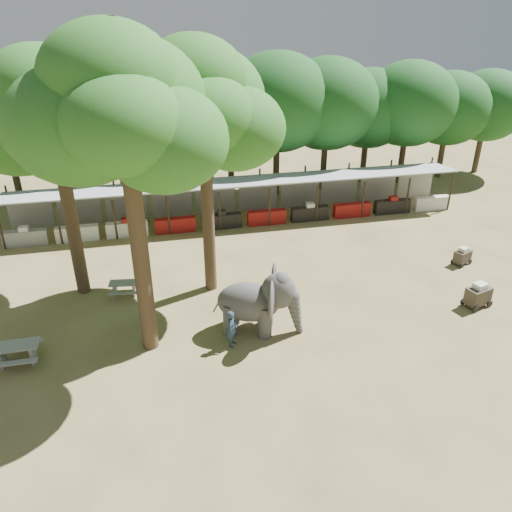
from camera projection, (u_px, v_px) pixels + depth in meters
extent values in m
plane|color=brown|center=(308.00, 356.00, 19.54)|extent=(100.00, 100.00, 0.00)
cube|color=#9DA1A4|center=(241.00, 182.00, 30.55)|extent=(28.00, 2.99, 0.39)
cylinder|color=#2D2319|center=(22.00, 228.00, 27.58)|extent=(0.12, 0.12, 2.40)
cylinder|color=#2D2319|center=(30.00, 207.00, 29.83)|extent=(0.12, 0.12, 2.80)
cube|color=gray|center=(26.00, 238.00, 28.14)|extent=(2.38, 0.50, 0.90)
cube|color=gray|center=(31.00, 213.00, 29.97)|extent=(2.52, 0.12, 2.00)
cylinder|color=#2D2319|center=(75.00, 223.00, 28.11)|extent=(0.12, 0.12, 2.40)
cylinder|color=#2D2319|center=(79.00, 203.00, 30.36)|extent=(0.12, 0.12, 2.80)
cube|color=silver|center=(77.00, 234.00, 28.67)|extent=(2.38, 0.50, 0.90)
cube|color=gray|center=(80.00, 209.00, 30.50)|extent=(2.52, 0.12, 2.00)
cylinder|color=#2D2319|center=(126.00, 219.00, 28.64)|extent=(0.12, 0.12, 2.40)
cylinder|color=#2D2319|center=(126.00, 199.00, 30.90)|extent=(0.12, 0.12, 2.80)
cube|color=silver|center=(127.00, 229.00, 29.21)|extent=(2.38, 0.50, 0.90)
cube|color=gray|center=(127.00, 206.00, 31.04)|extent=(2.52, 0.12, 2.00)
cylinder|color=#2D2319|center=(175.00, 215.00, 29.18)|extent=(0.12, 0.12, 2.40)
cylinder|color=#2D2319|center=(171.00, 196.00, 31.43)|extent=(0.12, 0.12, 2.80)
cube|color=maroon|center=(175.00, 225.00, 29.74)|extent=(2.38, 0.50, 0.90)
cube|color=gray|center=(172.00, 202.00, 31.57)|extent=(2.52, 0.12, 2.00)
cylinder|color=#2D2319|center=(222.00, 211.00, 29.71)|extent=(0.12, 0.12, 2.40)
cylinder|color=#2D2319|center=(215.00, 193.00, 31.96)|extent=(0.12, 0.12, 2.80)
cube|color=black|center=(222.00, 221.00, 30.27)|extent=(2.38, 0.50, 0.90)
cube|color=gray|center=(216.00, 199.00, 32.10)|extent=(2.52, 0.12, 2.00)
cylinder|color=#2D2319|center=(268.00, 207.00, 30.24)|extent=(0.12, 0.12, 2.40)
cylinder|color=#2D2319|center=(258.00, 190.00, 32.50)|extent=(0.12, 0.12, 2.80)
cube|color=maroon|center=(267.00, 217.00, 30.80)|extent=(2.38, 0.50, 0.90)
cube|color=gray|center=(258.00, 196.00, 32.64)|extent=(2.52, 0.12, 2.00)
cylinder|color=#2D2319|center=(312.00, 204.00, 30.78)|extent=(0.12, 0.12, 2.40)
cylinder|color=#2D2319|center=(299.00, 187.00, 33.03)|extent=(0.12, 0.12, 2.80)
cube|color=black|center=(310.00, 214.00, 31.34)|extent=(2.38, 0.50, 0.90)
cube|color=gray|center=(299.00, 192.00, 33.17)|extent=(2.52, 0.12, 2.00)
cylinder|color=#2D2319|center=(354.00, 200.00, 31.31)|extent=(0.12, 0.12, 2.40)
cylinder|color=#2D2319|center=(339.00, 184.00, 33.56)|extent=(0.12, 0.12, 2.80)
cube|color=maroon|center=(352.00, 210.00, 31.87)|extent=(2.38, 0.50, 0.90)
cube|color=gray|center=(339.00, 189.00, 33.70)|extent=(2.52, 0.12, 2.00)
cylinder|color=#2D2319|center=(395.00, 197.00, 31.84)|extent=(0.12, 0.12, 2.40)
cylinder|color=#2D2319|center=(378.00, 181.00, 34.09)|extent=(0.12, 0.12, 2.80)
cube|color=black|center=(392.00, 207.00, 32.40)|extent=(2.38, 0.50, 0.90)
cube|color=gray|center=(377.00, 186.00, 34.23)|extent=(2.52, 0.12, 2.00)
cylinder|color=#2D2319|center=(435.00, 194.00, 32.37)|extent=(0.12, 0.12, 2.40)
cylinder|color=#2D2319|center=(415.00, 178.00, 34.63)|extent=(0.12, 0.12, 2.80)
cube|color=silver|center=(431.00, 203.00, 32.94)|extent=(2.38, 0.50, 0.90)
cube|color=gray|center=(415.00, 184.00, 34.77)|extent=(2.52, 0.12, 2.00)
cylinder|color=#332316|center=(68.00, 201.00, 21.80)|extent=(0.60, 0.60, 9.20)
cone|color=#332316|center=(48.00, 91.00, 19.69)|extent=(0.57, 0.57, 2.88)
ellipsoid|color=#1B5417|center=(19.00, 127.00, 20.32)|extent=(4.80, 4.80, 3.94)
ellipsoid|color=#1B5417|center=(85.00, 138.00, 20.22)|extent=(4.20, 4.20, 3.44)
ellipsoid|color=#1B5417|center=(60.00, 106.00, 21.04)|extent=(5.20, 5.20, 4.26)
ellipsoid|color=#1B5417|center=(48.00, 126.00, 19.06)|extent=(3.80, 3.80, 3.12)
ellipsoid|color=#1B5417|center=(40.00, 90.00, 19.80)|extent=(4.40, 4.40, 3.61)
cylinder|color=#332316|center=(137.00, 228.00, 17.76)|extent=(0.64, 0.64, 10.40)
cone|color=#332316|center=(119.00, 74.00, 15.37)|extent=(0.61, 0.61, 3.25)
ellipsoid|color=#1B5417|center=(80.00, 125.00, 16.08)|extent=(4.80, 4.80, 3.94)
ellipsoid|color=#1B5417|center=(164.00, 139.00, 15.98)|extent=(4.20, 4.20, 3.44)
ellipsoid|color=#1B5417|center=(129.00, 99.00, 16.81)|extent=(5.20, 5.20, 4.26)
ellipsoid|color=#1B5417|center=(123.00, 124.00, 14.82)|extent=(3.80, 3.80, 3.12)
ellipsoid|color=#1B5417|center=(110.00, 78.00, 15.56)|extent=(4.40, 4.40, 3.61)
cylinder|color=#332316|center=(207.00, 194.00, 21.98)|extent=(0.56, 0.56, 9.60)
cone|color=#332316|center=(201.00, 80.00, 19.78)|extent=(0.53, 0.53, 3.00)
ellipsoid|color=#1B5417|center=(168.00, 117.00, 20.44)|extent=(4.80, 4.80, 3.94)
ellipsoid|color=#1B5417|center=(235.00, 128.00, 20.33)|extent=(4.20, 4.20, 3.44)
ellipsoid|color=#1B5417|center=(204.00, 97.00, 21.16)|extent=(5.20, 5.20, 4.26)
ellipsoid|color=#1B5417|center=(207.00, 116.00, 19.18)|extent=(3.80, 3.80, 3.12)
ellipsoid|color=#1B5417|center=(193.00, 80.00, 19.92)|extent=(4.40, 4.40, 3.61)
cylinder|color=#332316|center=(27.00, 181.00, 32.65)|extent=(0.44, 0.44, 3.74)
ellipsoid|color=#103714|center=(14.00, 124.00, 30.97)|extent=(6.46, 5.95, 5.61)
cylinder|color=#332316|center=(80.00, 177.00, 33.28)|extent=(0.44, 0.44, 3.74)
ellipsoid|color=#103714|center=(70.00, 122.00, 31.60)|extent=(6.46, 5.95, 5.61)
cylinder|color=#332316|center=(131.00, 174.00, 33.91)|extent=(0.44, 0.44, 3.74)
ellipsoid|color=#103714|center=(124.00, 119.00, 32.24)|extent=(6.46, 5.95, 5.61)
cylinder|color=#332316|center=(180.00, 171.00, 34.55)|extent=(0.44, 0.44, 3.74)
ellipsoid|color=#103714|center=(176.00, 117.00, 32.87)|extent=(6.46, 5.95, 5.61)
cylinder|color=#332316|center=(227.00, 168.00, 35.18)|extent=(0.44, 0.44, 3.74)
ellipsoid|color=#103714|center=(226.00, 115.00, 33.51)|extent=(6.46, 5.95, 5.61)
cylinder|color=#332316|center=(273.00, 165.00, 35.82)|extent=(0.44, 0.44, 3.74)
ellipsoid|color=#103714|center=(274.00, 113.00, 34.14)|extent=(6.46, 5.95, 5.61)
cylinder|color=#332316|center=(317.00, 162.00, 36.45)|extent=(0.44, 0.44, 3.74)
ellipsoid|color=#103714|center=(320.00, 111.00, 34.78)|extent=(6.46, 5.95, 5.61)
cylinder|color=#332316|center=(360.00, 159.00, 37.09)|extent=(0.44, 0.44, 3.74)
ellipsoid|color=#103714|center=(365.00, 109.00, 35.41)|extent=(6.46, 5.95, 5.61)
cylinder|color=#332316|center=(401.00, 156.00, 37.72)|extent=(0.44, 0.44, 3.74)
ellipsoid|color=#103714|center=(408.00, 107.00, 36.05)|extent=(6.46, 5.95, 5.61)
cylinder|color=#332316|center=(441.00, 154.00, 38.35)|extent=(0.44, 0.44, 3.74)
ellipsoid|color=#103714|center=(450.00, 105.00, 36.68)|extent=(6.46, 5.95, 5.61)
cylinder|color=#332316|center=(480.00, 151.00, 38.99)|extent=(0.44, 0.44, 3.74)
ellipsoid|color=#103714|center=(490.00, 103.00, 37.31)|extent=(6.46, 5.95, 5.61)
ellipsoid|color=#3A3838|center=(248.00, 302.00, 20.52)|extent=(2.93, 2.24, 1.67)
cylinder|color=#3A3838|center=(230.00, 320.00, 20.53)|extent=(0.75, 0.75, 1.40)
cylinder|color=#3A3838|center=(233.00, 309.00, 21.23)|extent=(0.75, 0.75, 1.40)
cylinder|color=#3A3838|center=(265.00, 321.00, 20.40)|extent=(0.75, 0.75, 1.40)
cylinder|color=#3A3838|center=(266.00, 311.00, 21.11)|extent=(0.75, 0.75, 1.40)
ellipsoid|color=#3A3838|center=(278.00, 291.00, 20.14)|extent=(1.72, 1.54, 1.55)
ellipsoid|color=#3A3838|center=(271.00, 300.00, 19.47)|extent=(0.62, 1.29, 1.59)
ellipsoid|color=#3A3838|center=(274.00, 281.00, 20.81)|extent=(0.62, 1.29, 1.59)
cone|color=#3A3838|center=(296.00, 314.00, 20.56)|extent=(0.80, 0.80, 1.76)
imported|color=#26384C|center=(232.00, 329.00, 19.79)|extent=(0.60, 0.69, 1.61)
cube|color=gray|center=(15.00, 346.00, 18.82)|extent=(1.68, 0.79, 0.07)
cube|color=gray|center=(2.00, 356.00, 18.90)|extent=(0.12, 0.67, 0.78)
cube|color=gray|center=(33.00, 352.00, 19.12)|extent=(0.12, 0.67, 0.78)
cube|color=gray|center=(14.00, 363.00, 18.44)|extent=(1.67, 0.29, 0.06)
cube|color=gray|center=(20.00, 343.00, 19.50)|extent=(1.67, 0.29, 0.06)
cube|color=gray|center=(124.00, 283.00, 23.29)|extent=(1.42, 0.80, 0.05)
cube|color=gray|center=(115.00, 289.00, 23.41)|extent=(0.16, 0.55, 0.63)
cube|color=gray|center=(134.00, 289.00, 23.48)|extent=(0.16, 0.55, 0.63)
cube|color=gray|center=(123.00, 293.00, 22.98)|extent=(1.37, 0.40, 0.04)
cube|color=gray|center=(126.00, 283.00, 23.85)|extent=(1.37, 0.40, 0.04)
cube|color=#312720|center=(478.00, 295.00, 22.49)|extent=(1.24, 0.94, 0.77)
cylinder|color=black|center=(476.00, 309.00, 22.19)|extent=(0.34, 0.16, 0.33)
cylinder|color=black|center=(490.00, 304.00, 22.56)|extent=(0.34, 0.16, 0.33)
cylinder|color=black|center=(463.00, 301.00, 22.76)|extent=(0.34, 0.16, 0.33)
cylinder|color=black|center=(476.00, 297.00, 23.13)|extent=(0.34, 0.16, 0.33)
cube|color=silver|center=(480.00, 286.00, 22.26)|extent=(0.65, 0.58, 0.27)
cube|color=#312720|center=(462.00, 256.00, 26.13)|extent=(1.03, 0.85, 0.63)
cylinder|color=black|center=(462.00, 266.00, 25.88)|extent=(0.27, 0.16, 0.27)
cylinder|color=black|center=(470.00, 262.00, 26.25)|extent=(0.27, 0.16, 0.27)
cylinder|color=black|center=(452.00, 261.00, 26.30)|extent=(0.27, 0.16, 0.27)
cylinder|color=black|center=(460.00, 258.00, 26.68)|extent=(0.27, 0.16, 0.27)
cube|color=silver|center=(464.00, 249.00, 25.95)|extent=(0.55, 0.51, 0.22)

